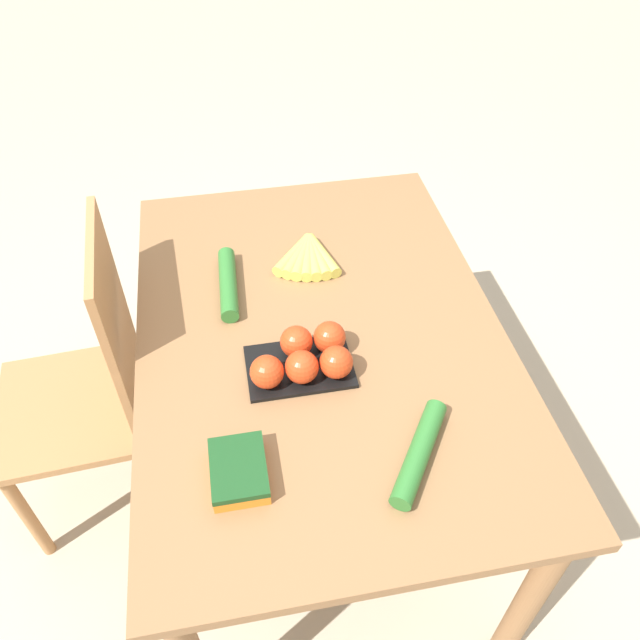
{
  "coord_description": "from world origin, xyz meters",
  "views": [
    {
      "loc": [
        -1.05,
        0.19,
        1.84
      ],
      "look_at": [
        0.0,
        0.0,
        0.78
      ],
      "focal_mm": 35.0,
      "sensor_mm": 36.0,
      "label": 1
    }
  ],
  "objects_px": {
    "cucumber_far": "(228,284)",
    "chair": "(92,388)",
    "carrot_bag": "(239,470)",
    "banana_bunch": "(308,256)",
    "tomato_pack": "(305,357)",
    "cucumber_near": "(419,452)"
  },
  "relations": [
    {
      "from": "carrot_bag",
      "to": "cucumber_near",
      "type": "bearing_deg",
      "value": -93.9
    },
    {
      "from": "carrot_bag",
      "to": "cucumber_near",
      "type": "height_order",
      "value": "cucumber_near"
    },
    {
      "from": "chair",
      "to": "cucumber_far",
      "type": "relative_size",
      "value": 3.88
    },
    {
      "from": "cucumber_near",
      "to": "chair",
      "type": "bearing_deg",
      "value": 54.27
    },
    {
      "from": "chair",
      "to": "cucumber_near",
      "type": "bearing_deg",
      "value": 50.67
    },
    {
      "from": "banana_bunch",
      "to": "cucumber_far",
      "type": "distance_m",
      "value": 0.24
    },
    {
      "from": "tomato_pack",
      "to": "carrot_bag",
      "type": "height_order",
      "value": "tomato_pack"
    },
    {
      "from": "chair",
      "to": "carrot_bag",
      "type": "bearing_deg",
      "value": 33.4
    },
    {
      "from": "tomato_pack",
      "to": "cucumber_near",
      "type": "relative_size",
      "value": 1.05
    },
    {
      "from": "banana_bunch",
      "to": "chair",
      "type": "bearing_deg",
      "value": 101.23
    },
    {
      "from": "tomato_pack",
      "to": "banana_bunch",
      "type": "bearing_deg",
      "value": -10.54
    },
    {
      "from": "chair",
      "to": "cucumber_far",
      "type": "xyz_separation_m",
      "value": [
        0.04,
        -0.41,
        0.28
      ]
    },
    {
      "from": "chair",
      "to": "cucumber_far",
      "type": "bearing_deg",
      "value": 92.66
    },
    {
      "from": "cucumber_far",
      "to": "chair",
      "type": "bearing_deg",
      "value": 96.26
    },
    {
      "from": "carrot_bag",
      "to": "cucumber_far",
      "type": "relative_size",
      "value": 0.58
    },
    {
      "from": "chair",
      "to": "carrot_bag",
      "type": "distance_m",
      "value": 0.7
    },
    {
      "from": "cucumber_near",
      "to": "tomato_pack",
      "type": "bearing_deg",
      "value": 33.86
    },
    {
      "from": "cucumber_far",
      "to": "carrot_bag",
      "type": "bearing_deg",
      "value": 177.64
    },
    {
      "from": "chair",
      "to": "carrot_bag",
      "type": "xyz_separation_m",
      "value": [
        -0.51,
        -0.39,
        0.28
      ]
    },
    {
      "from": "tomato_pack",
      "to": "cucumber_far",
      "type": "distance_m",
      "value": 0.34
    },
    {
      "from": "chair",
      "to": "banana_bunch",
      "type": "distance_m",
      "value": 0.7
    },
    {
      "from": "cucumber_near",
      "to": "cucumber_far",
      "type": "distance_m",
      "value": 0.67
    }
  ]
}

